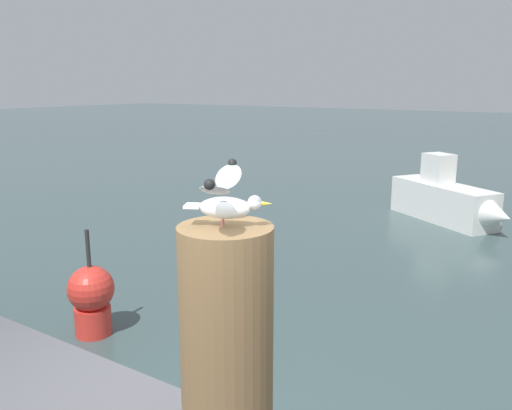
{
  "coord_description": "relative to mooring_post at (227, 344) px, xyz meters",
  "views": [
    {
      "loc": [
        1.81,
        -2.13,
        3.0
      ],
      "look_at": [
        0.44,
        -0.04,
        2.43
      ],
      "focal_mm": 37.46,
      "sensor_mm": 36.0,
      "label": 1
    }
  ],
  "objects": [
    {
      "name": "seagull",
      "position": [
        0.0,
        0.0,
        0.7
      ],
      "size": [
        0.39,
        0.58,
        0.26
      ],
      "color": "#C66660",
      "rests_on": "mooring_post"
    },
    {
      "name": "mooring_post",
      "position": [
        0.0,
        0.0,
        0.0
      ],
      "size": [
        0.44,
        0.44,
        1.15
      ],
      "primitive_type": "cylinder",
      "color": "brown",
      "rests_on": "harbor_quay"
    },
    {
      "name": "boat_white",
      "position": [
        -1.36,
        10.05,
        -1.32
      ],
      "size": [
        3.04,
        2.34,
        1.48
      ],
      "color": "silver",
      "rests_on": "ground_plane"
    },
    {
      "name": "channel_buoy",
      "position": [
        -3.61,
        2.11,
        -1.33
      ],
      "size": [
        0.56,
        0.56,
        1.33
      ],
      "color": "red",
      "rests_on": "ground_plane"
    }
  ]
}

